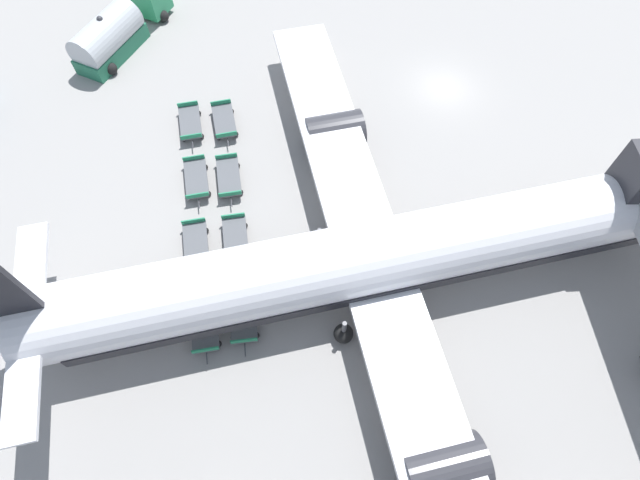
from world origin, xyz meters
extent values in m
plane|color=gray|center=(0.00, 0.00, 0.00)|extent=(500.00, 500.00, 0.00)
cylinder|color=white|center=(14.81, -6.09, 3.02)|extent=(9.02, 39.00, 3.88)
cone|color=white|center=(17.40, -25.33, 3.02)|extent=(4.27, 5.10, 3.68)
cube|color=white|center=(17.30, -24.59, 3.60)|extent=(11.17, 2.96, 0.24)
cube|color=white|center=(15.02, -7.63, 2.14)|extent=(39.67, 8.98, 0.44)
cylinder|color=#333338|center=(25.11, -5.86, 1.32)|extent=(3.01, 3.94, 2.55)
cylinder|color=#333338|center=(4.82, -8.59, 1.32)|extent=(3.01, 3.94, 2.55)
cube|color=black|center=(14.81, -6.09, 2.34)|extent=(8.58, 35.16, 0.70)
cylinder|color=#56565B|center=(13.21, 5.84, 1.29)|extent=(0.24, 0.24, 1.51)
sphere|color=black|center=(13.21, 5.84, 0.53)|extent=(1.07, 1.07, 1.07)
cylinder|color=#56565B|center=(18.15, -9.56, 1.29)|extent=(0.24, 0.24, 1.51)
sphere|color=black|center=(18.15, -9.56, 0.53)|extent=(1.07, 1.07, 1.07)
cylinder|color=#56565B|center=(12.52, -10.31, 1.29)|extent=(0.24, 0.24, 1.51)
sphere|color=black|center=(12.52, -10.31, 0.53)|extent=(1.07, 1.07, 1.07)
cube|color=#236B4C|center=(-5.85, -24.35, 0.59)|extent=(6.36, 5.12, 1.18)
cylinder|color=#ADB2B7|center=(-5.85, -24.35, 1.79)|extent=(6.17, 5.09, 2.57)
sphere|color=#333338|center=(-5.85, -24.35, 3.07)|extent=(0.44, 0.44, 0.44)
sphere|color=black|center=(-9.57, -20.82, 0.45)|extent=(0.90, 0.90, 0.90)
sphere|color=black|center=(-10.74, -22.81, 0.45)|extent=(0.90, 0.90, 0.90)
sphere|color=black|center=(-3.76, -24.25, 0.45)|extent=(0.90, 0.90, 0.90)
sphere|color=black|center=(-4.93, -26.24, 0.45)|extent=(0.90, 0.90, 0.90)
cube|color=#515459|center=(2.23, -18.22, 0.55)|extent=(3.25, 1.76, 0.10)
cube|color=#237F56|center=(3.73, -18.04, 0.76)|extent=(0.25, 1.40, 0.32)
cube|color=#237F56|center=(0.72, -18.40, 0.76)|extent=(0.25, 1.40, 0.32)
cube|color=#333338|center=(4.12, -17.99, 0.43)|extent=(0.70, 0.14, 0.06)
sphere|color=black|center=(3.38, -18.68, 0.18)|extent=(0.36, 0.36, 0.36)
sphere|color=black|center=(3.24, -17.49, 0.18)|extent=(0.36, 0.36, 0.36)
sphere|color=black|center=(1.22, -18.94, 0.18)|extent=(0.36, 0.36, 0.36)
sphere|color=black|center=(1.07, -17.75, 0.18)|extent=(0.36, 0.36, 0.36)
cube|color=#515459|center=(7.08, -17.65, 0.55)|extent=(3.24, 1.74, 0.10)
cube|color=#237F56|center=(8.58, -17.48, 0.76)|extent=(0.23, 1.40, 0.32)
cube|color=#237F56|center=(5.57, -17.82, 0.76)|extent=(0.23, 1.40, 0.32)
cube|color=#333338|center=(8.97, -17.44, 0.43)|extent=(0.70, 0.14, 0.06)
sphere|color=black|center=(8.23, -18.12, 0.18)|extent=(0.36, 0.36, 0.36)
sphere|color=black|center=(8.09, -16.94, 0.18)|extent=(0.36, 0.36, 0.36)
sphere|color=black|center=(6.06, -18.36, 0.18)|extent=(0.36, 0.36, 0.36)
sphere|color=black|center=(5.93, -17.18, 0.18)|extent=(0.36, 0.36, 0.36)
cube|color=#515459|center=(11.95, -17.51, 0.55)|extent=(3.23, 1.70, 0.10)
cube|color=#237F56|center=(13.46, -17.37, 0.76)|extent=(0.22, 1.41, 0.32)
cube|color=#237F56|center=(10.44, -17.66, 0.76)|extent=(0.22, 1.41, 0.32)
cube|color=#333338|center=(13.85, -17.33, 0.43)|extent=(0.70, 0.13, 0.06)
sphere|color=black|center=(13.09, -18.00, 0.18)|extent=(0.36, 0.36, 0.36)
sphere|color=black|center=(12.97, -16.81, 0.18)|extent=(0.36, 0.36, 0.36)
sphere|color=black|center=(10.93, -18.22, 0.18)|extent=(0.36, 0.36, 0.36)
sphere|color=black|center=(10.81, -17.03, 0.18)|extent=(0.36, 0.36, 0.36)
cube|color=#515459|center=(16.93, -16.89, 0.55)|extent=(3.21, 1.64, 0.10)
cube|color=#237F56|center=(18.44, -16.77, 0.76)|extent=(0.19, 1.41, 0.32)
cube|color=#237F56|center=(15.42, -17.01, 0.76)|extent=(0.19, 1.41, 0.32)
cube|color=#333338|center=(18.83, -16.74, 0.43)|extent=(0.70, 0.11, 0.06)
sphere|color=black|center=(18.06, -17.40, 0.18)|extent=(0.36, 0.36, 0.36)
sphere|color=black|center=(17.97, -16.21, 0.18)|extent=(0.36, 0.36, 0.36)
sphere|color=black|center=(15.89, -17.57, 0.18)|extent=(0.36, 0.36, 0.36)
sphere|color=black|center=(15.80, -16.38, 0.18)|extent=(0.36, 0.36, 0.36)
cube|color=#515459|center=(2.28, -15.91, 0.55)|extent=(3.27, 1.81, 0.10)
cube|color=#237F56|center=(3.78, -15.70, 0.76)|extent=(0.27, 1.40, 0.32)
cube|color=#237F56|center=(0.78, -16.11, 0.76)|extent=(0.27, 1.40, 0.32)
cube|color=#333338|center=(4.17, -15.65, 0.43)|extent=(0.70, 0.15, 0.06)
sphere|color=black|center=(3.44, -16.35, 0.18)|extent=(0.36, 0.36, 0.36)
sphere|color=black|center=(3.28, -15.17, 0.18)|extent=(0.36, 0.36, 0.36)
sphere|color=black|center=(1.28, -16.64, 0.18)|extent=(0.36, 0.36, 0.36)
sphere|color=black|center=(1.12, -15.46, 0.18)|extent=(0.36, 0.36, 0.36)
cube|color=#515459|center=(7.13, -15.60, 0.55)|extent=(3.21, 1.65, 0.10)
cube|color=#237F56|center=(8.64, -15.48, 0.76)|extent=(0.19, 1.41, 0.32)
cube|color=#237F56|center=(5.62, -15.72, 0.76)|extent=(0.19, 1.41, 0.32)
cube|color=#333338|center=(9.03, -15.44, 0.43)|extent=(0.70, 0.12, 0.06)
sphere|color=black|center=(8.27, -16.11, 0.18)|extent=(0.36, 0.36, 0.36)
sphere|color=black|center=(8.17, -14.92, 0.18)|extent=(0.36, 0.36, 0.36)
sphere|color=black|center=(6.10, -16.28, 0.18)|extent=(0.36, 0.36, 0.36)
sphere|color=black|center=(6.00, -15.09, 0.18)|extent=(0.36, 0.36, 0.36)
cube|color=#515459|center=(11.80, -15.20, 0.55)|extent=(3.20, 1.61, 0.10)
cube|color=#237F56|center=(13.31, -15.10, 0.76)|extent=(0.17, 1.41, 0.32)
cube|color=#237F56|center=(10.29, -15.31, 0.76)|extent=(0.17, 1.41, 0.32)
cube|color=#333338|center=(13.70, -15.08, 0.43)|extent=(0.70, 0.11, 0.06)
sphere|color=black|center=(12.93, -15.73, 0.18)|extent=(0.36, 0.36, 0.36)
sphere|color=black|center=(12.85, -14.54, 0.18)|extent=(0.36, 0.36, 0.36)
sphere|color=black|center=(10.76, -15.87, 0.18)|extent=(0.36, 0.36, 0.36)
sphere|color=black|center=(10.68, -14.68, 0.18)|extent=(0.36, 0.36, 0.36)
cube|color=#515459|center=(16.61, -14.82, 0.55)|extent=(3.15, 1.49, 0.10)
cube|color=#237F56|center=(18.13, -14.78, 0.76)|extent=(0.12, 1.41, 0.32)
cube|color=#237F56|center=(15.10, -14.86, 0.76)|extent=(0.12, 1.41, 0.32)
cube|color=#333338|center=(18.52, -14.77, 0.43)|extent=(0.70, 0.08, 0.06)
sphere|color=black|center=(17.72, -15.39, 0.18)|extent=(0.36, 0.36, 0.36)
sphere|color=black|center=(17.68, -14.20, 0.18)|extent=(0.36, 0.36, 0.36)
sphere|color=black|center=(15.54, -15.45, 0.18)|extent=(0.36, 0.36, 0.36)
sphere|color=black|center=(15.51, -14.25, 0.18)|extent=(0.36, 0.36, 0.36)
cube|color=white|center=(15.65, -15.79, 0.00)|extent=(3.52, 24.01, 0.01)
camera|label=1|loc=(27.01, -11.63, 25.80)|focal=28.00mm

